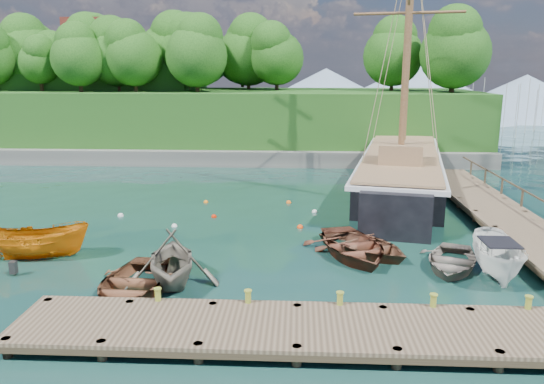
{
  "coord_description": "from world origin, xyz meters",
  "views": [
    {
      "loc": [
        0.61,
        -21.15,
        8.14
      ],
      "look_at": [
        -0.73,
        4.86,
        2.0
      ],
      "focal_mm": 35.0,
      "sensor_mm": 36.0,
      "label": 1
    }
  ],
  "objects": [
    {
      "name": "mooring_buoy_0",
      "position": [
        -5.87,
        5.14,
        0.0
      ],
      "size": [
        0.3,
        0.3,
        0.3
      ],
      "primitive_type": "sphere",
      "color": "silver",
      "rests_on": "ground"
    },
    {
      "name": "mooring_buoy_4",
      "position": [
        -5.1,
        10.29,
        0.0
      ],
      "size": [
        0.28,
        0.28,
        0.28
      ],
      "primitive_type": "sphere",
      "color": "orange",
      "rests_on": "ground"
    },
    {
      "name": "motorboat_orange",
      "position": [
        -10.64,
        0.19,
        0.0
      ],
      "size": [
        4.53,
        2.33,
        1.67
      ],
      "primitive_type": "imported",
      "rotation": [
        0.0,
        0.0,
        1.74
      ],
      "color": "#C06609",
      "rests_on": "ground"
    },
    {
      "name": "dock_near",
      "position": [
        2.0,
        -6.5,
        0.43
      ],
      "size": [
        20.0,
        3.2,
        1.1
      ],
      "color": "#4C3C2D",
      "rests_on": "ground"
    },
    {
      "name": "ground",
      "position": [
        0.0,
        0.0,
        0.0
      ],
      "size": [
        160.0,
        160.0,
        0.0
      ],
      "primitive_type": "plane",
      "color": "#0E3124",
      "rests_on": "ground"
    },
    {
      "name": "mooring_buoy_3",
      "position": [
        1.55,
        8.34,
        0.0
      ],
      "size": [
        0.32,
        0.32,
        0.32
      ],
      "primitive_type": "sphere",
      "color": "silver",
      "rests_on": "ground"
    },
    {
      "name": "rowboat_4",
      "position": [
        3.59,
        1.57,
        0.0
      ],
      "size": [
        5.5,
        5.6,
        0.95
      ],
      "primitive_type": "imported",
      "rotation": [
        0.0,
        0.0,
        0.73
      ],
      "color": "brown",
      "rests_on": "ground"
    },
    {
      "name": "mooring_buoy_6",
      "position": [
        -9.35,
        6.98,
        0.0
      ],
      "size": [
        0.34,
        0.34,
        0.34
      ],
      "primitive_type": "sphere",
      "color": "silver",
      "rests_on": "ground"
    },
    {
      "name": "rowboat_1",
      "position": [
        -4.23,
        -2.22,
        0.0
      ],
      "size": [
        4.46,
        4.91,
        2.23
      ],
      "primitive_type": "imported",
      "rotation": [
        0.0,
        0.0,
        0.21
      ],
      "color": "#6B6556",
      "rests_on": "ground"
    },
    {
      "name": "schooner",
      "position": [
        7.34,
        13.63,
        1.12
      ],
      "size": [
        8.94,
        27.25,
        20.14
      ],
      "rotation": [
        0.0,
        0.0,
        -0.2
      ],
      "color": "black",
      "rests_on": "ground"
    },
    {
      "name": "distant_ridge",
      "position": [
        4.3,
        70.0,
        4.35
      ],
      "size": [
        117.0,
        40.0,
        10.0
      ],
      "color": "#728CA5",
      "rests_on": "ground"
    },
    {
      "name": "dock_east",
      "position": [
        11.5,
        7.0,
        0.43
      ],
      "size": [
        3.2,
        24.0,
        1.1
      ],
      "color": "#4C3C2D",
      "rests_on": "ground"
    },
    {
      "name": "cabin_boat_white",
      "position": [
        8.57,
        -0.86,
        0.0
      ],
      "size": [
        2.35,
        4.74,
        1.75
      ],
      "primitive_type": "imported",
      "rotation": [
        0.0,
        0.0,
        -0.14
      ],
      "color": "white",
      "rests_on": "ground"
    },
    {
      "name": "rowboat_2",
      "position": [
        3.04,
        1.25,
        0.0
      ],
      "size": [
        4.87,
        5.92,
        1.07
      ],
      "primitive_type": "imported",
      "rotation": [
        0.0,
        0.0,
        0.26
      ],
      "color": "#582D1E",
      "rests_on": "ground"
    },
    {
      "name": "rowboat_0",
      "position": [
        -5.49,
        -3.23,
        0.0
      ],
      "size": [
        3.73,
        5.05,
        1.01
      ],
      "primitive_type": "imported",
      "rotation": [
        0.0,
        0.0,
        -0.05
      ],
      "color": "brown",
      "rests_on": "ground"
    },
    {
      "name": "mooring_buoy_5",
      "position": [
        0.02,
        10.42,
        0.0
      ],
      "size": [
        0.3,
        0.3,
        0.3
      ],
      "primitive_type": "sphere",
      "color": "orange",
      "rests_on": "ground"
    },
    {
      "name": "headland",
      "position": [
        -12.88,
        31.36,
        5.54
      ],
      "size": [
        51.0,
        19.31,
        12.9
      ],
      "color": "#474744",
      "rests_on": "ground"
    },
    {
      "name": "bollard_4",
      "position": [
        8.0,
        -5.1,
        0.0
      ],
      "size": [
        0.26,
        0.26,
        0.45
      ],
      "primitive_type": "cylinder",
      "color": "olive",
      "rests_on": "ground"
    },
    {
      "name": "bollard_1",
      "position": [
        -1.0,
        -5.1,
        0.0
      ],
      "size": [
        0.26,
        0.26,
        0.45
      ],
      "primitive_type": "cylinder",
      "color": "olive",
      "rests_on": "ground"
    },
    {
      "name": "mooring_buoy_1",
      "position": [
        -4.08,
        7.05,
        0.0
      ],
      "size": [
        0.3,
        0.3,
        0.3
      ],
      "primitive_type": "sphere",
      "color": "red",
      "rests_on": "ground"
    },
    {
      "name": "mooring_buoy_7",
      "position": [
        1.59,
        1.82,
        0.0
      ],
      "size": [
        0.31,
        0.31,
        0.31
      ],
      "primitive_type": "sphere",
      "color": "#F3571F",
      "rests_on": "ground"
    },
    {
      "name": "mooring_buoy_2",
      "position": [
        0.71,
        5.27,
        0.0
      ],
      "size": [
        0.32,
        0.32,
        0.32
      ],
      "primitive_type": "sphere",
      "color": "#F2420C",
      "rests_on": "ground"
    },
    {
      "name": "bollard_0",
      "position": [
        -4.0,
        -5.1,
        0.0
      ],
      "size": [
        0.26,
        0.26,
        0.45
      ],
      "primitive_type": "cylinder",
      "color": "olive",
      "rests_on": "ground"
    },
    {
      "name": "rowboat_3",
      "position": [
        7.0,
        -0.03,
        0.0
      ],
      "size": [
        4.19,
        4.88,
        0.85
      ],
      "primitive_type": "imported",
      "rotation": [
        0.0,
        0.0,
        -0.36
      ],
      "color": "#70665C",
      "rests_on": "ground"
    },
    {
      "name": "bollard_3",
      "position": [
        5.0,
        -5.1,
        0.0
      ],
      "size": [
        0.26,
        0.26,
        0.45
      ],
      "primitive_type": "cylinder",
      "color": "olive",
      "rests_on": "ground"
    },
    {
      "name": "bollard_2",
      "position": [
        2.0,
        -5.1,
        0.0
      ],
      "size": [
        0.26,
        0.26,
        0.45
      ],
      "primitive_type": "cylinder",
      "color": "olive",
      "rests_on": "ground"
    }
  ]
}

